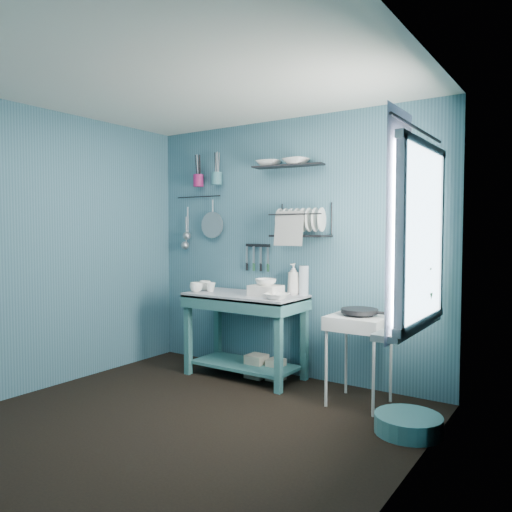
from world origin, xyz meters
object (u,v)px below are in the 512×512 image
Objects in this scene: dish_rack at (300,220)px; mug_right at (205,286)px; hotplate_stand at (359,360)px; storage_tin_small at (276,369)px; water_bottle at (304,280)px; mug_mid at (210,287)px; mug_left at (196,287)px; utensil_cup_teal at (217,179)px; wash_tub at (266,291)px; storage_tin_large at (257,366)px; soap_bottle at (293,279)px; floor_basin at (408,424)px; work_counter at (245,335)px; utensil_cup_magenta at (198,181)px; frying_pan at (359,311)px; potted_plant at (413,285)px; colander at (212,225)px.

mug_right is at bearing -170.40° from dish_rack.
hotplate_stand is 3.66× the size of storage_tin_small.
mug_mid is at bearing -162.72° from water_bottle.
mug_left reaches higher than hotplate_stand.
mug_mid is at bearing 167.77° from hotplate_stand.
utensil_cup_teal is at bearing 116.82° from mug_mid.
storage_tin_large is at bearing 154.98° from wash_tub.
soap_bottle is at bearing 25.11° from storage_tin_large.
water_bottle is 0.96m from hotplate_stand.
storage_tin_large is (0.63, -0.19, -1.85)m from utensil_cup_teal.
hotplate_stand is 1.56× the size of floor_basin.
wash_tub is at bearing 6.31° from work_counter.
utensil_cup_magenta is (-0.30, 0.40, 1.10)m from mug_left.
frying_pan is at bearing 0.00° from hotplate_stand.
storage_tin_large reaches higher than floor_basin.
water_bottle is 1.27× the size of storage_tin_large.
dish_rack is 1.17× the size of floor_basin.
mug_right is (-0.12, 0.06, 0.00)m from mug_mid.
work_counter is 2.44× the size of floor_basin.
floor_basin is (1.47, -0.44, -0.80)m from wash_tub.
work_counter is 2.56× the size of potted_plant.
potted_plant reaches higher than frying_pan.
utensil_cup_magenta reaches higher than mug_right.
potted_plant is at bearing -17.28° from utensil_cup_magenta.
utensil_cup_teal reaches higher than colander.
utensil_cup_magenta reaches higher than dish_rack.
soap_bottle is at bearing -3.78° from colander.
floor_basin is (2.34, -0.73, -1.41)m from colander.
storage_tin_large is at bearing 162.42° from floor_basin.
floor_basin is at bearing -27.00° from soap_bottle.
hotplate_stand is (1.69, 0.06, -0.49)m from mug_left.
mug_mid is at bearing -54.10° from colander.
mug_right is 1.11m from storage_tin_small.
storage_tin_small is at bearing 157.95° from hotplate_stand.
hotplate_stand is 3.32× the size of storage_tin_large.
mug_left is 1.07m from water_bottle.
hotplate_stand is 1.33× the size of dish_rack.
wash_tub is at bearing -1.53° from mug_right.
mug_mid is 0.89m from storage_tin_large.
hotplate_stand is (0.79, -0.30, -0.59)m from soap_bottle.
utensil_cup_teal is 2.60m from potted_plant.
mug_left is 0.26× the size of floor_basin.
water_bottle is at bearing 148.20° from potted_plant.
water_bottle is at bearing 144.18° from hotplate_stand.
storage_tin_small is at bearing 8.53° from storage_tin_large.
utensil_cup_magenta is at bearing 179.18° from water_bottle.
storage_tin_small is (0.92, -0.19, -1.38)m from colander.
utensil_cup_magenta is 2.82m from potted_plant.
wash_tub is 0.63× the size of potted_plant.
utensil_cup_magenta is 1.00× the size of utensil_cup_teal.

